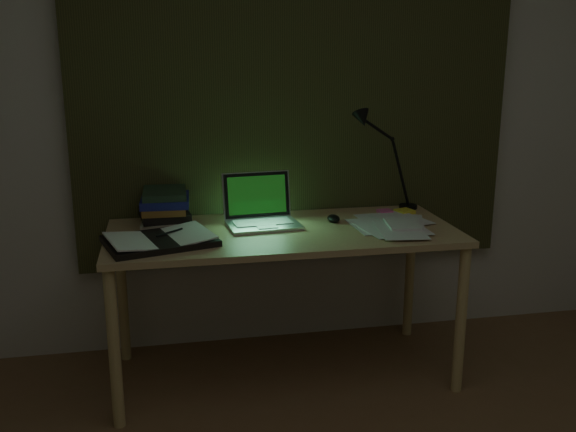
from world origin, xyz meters
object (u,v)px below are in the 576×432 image
object	(u,v)px
open_textbook	(160,240)
book_stack	(165,207)
loose_papers	(391,225)
desk_lamp	(410,161)
laptop	(263,202)
desk	(283,304)

from	to	relation	value
open_textbook	book_stack	bearing A→B (deg)	68.49
loose_papers	desk_lamp	bearing A→B (deg)	57.08
laptop	book_stack	distance (m)	0.46
book_stack	loose_papers	distance (m)	1.06
desk	laptop	world-z (taller)	laptop
desk	loose_papers	distance (m)	0.63
open_textbook	desk	bearing A→B (deg)	-4.51
desk	book_stack	xyz separation A→B (m)	(-0.52, 0.20, 0.45)
desk	desk_lamp	size ratio (longest dim) A/B	3.17
open_textbook	desk_lamp	xyz separation A→B (m)	(1.27, 0.39, 0.23)
open_textbook	loose_papers	xyz separation A→B (m)	(1.05, 0.06, -0.01)
loose_papers	desk_lamp	distance (m)	0.46
laptop	loose_papers	xyz separation A→B (m)	(0.58, -0.12, -0.11)
desk_lamp	book_stack	bearing A→B (deg)	-166.79
laptop	desk_lamp	distance (m)	0.83
desk	desk_lamp	world-z (taller)	desk_lamp
open_textbook	book_stack	world-z (taller)	book_stack
desk	book_stack	distance (m)	0.72
book_stack	desk_lamp	xyz separation A→B (m)	(1.24, 0.08, 0.16)
book_stack	loose_papers	xyz separation A→B (m)	(1.02, -0.25, -0.08)
laptop	desk_lamp	xyz separation A→B (m)	(0.79, 0.21, 0.13)
desk	loose_papers	world-z (taller)	loose_papers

